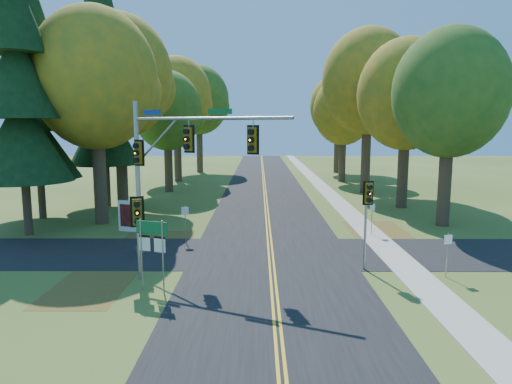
{
  "coord_description": "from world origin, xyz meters",
  "views": [
    {
      "loc": [
        -0.62,
        -20.8,
        6.49
      ],
      "look_at": [
        -0.75,
        1.94,
        3.2
      ],
      "focal_mm": 32.0,
      "sensor_mm": 36.0,
      "label": 1
    }
  ],
  "objects_px": {
    "east_signal_pole": "(368,203)",
    "route_sign_cluster": "(152,241)",
    "info_kiosk": "(129,216)",
    "traffic_mast": "(172,158)"
  },
  "relations": [
    {
      "from": "traffic_mast",
      "to": "info_kiosk",
      "type": "bearing_deg",
      "value": 147.65
    },
    {
      "from": "east_signal_pole",
      "to": "info_kiosk",
      "type": "height_order",
      "value": "east_signal_pole"
    },
    {
      "from": "east_signal_pole",
      "to": "info_kiosk",
      "type": "distance_m",
      "value": 15.19
    },
    {
      "from": "info_kiosk",
      "to": "traffic_mast",
      "type": "bearing_deg",
      "value": -38.45
    },
    {
      "from": "route_sign_cluster",
      "to": "info_kiosk",
      "type": "distance_m",
      "value": 11.13
    },
    {
      "from": "east_signal_pole",
      "to": "route_sign_cluster",
      "type": "height_order",
      "value": "east_signal_pole"
    },
    {
      "from": "info_kiosk",
      "to": "route_sign_cluster",
      "type": "bearing_deg",
      "value": -51.67
    },
    {
      "from": "east_signal_pole",
      "to": "route_sign_cluster",
      "type": "xyz_separation_m",
      "value": [
        -9.01,
        -2.64,
        -1.07
      ]
    },
    {
      "from": "traffic_mast",
      "to": "route_sign_cluster",
      "type": "xyz_separation_m",
      "value": [
        0.02,
        -4.59,
        -2.92
      ]
    },
    {
      "from": "traffic_mast",
      "to": "route_sign_cluster",
      "type": "height_order",
      "value": "traffic_mast"
    }
  ]
}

